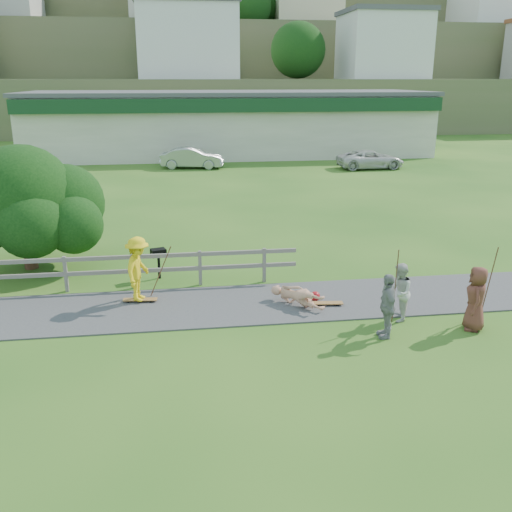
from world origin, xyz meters
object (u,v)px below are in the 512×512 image
(spectator_b, at_px, (387,306))
(tree, at_px, (26,223))
(spectator_a, at_px, (399,292))
(spectator_c, at_px, (476,298))
(bbq, at_px, (159,264))
(skater_rider, at_px, (138,272))
(car_silver, at_px, (192,158))
(skater_fallen, at_px, (297,296))
(car_white, at_px, (370,159))

(spectator_b, distance_m, tree, 12.07)
(spectator_a, height_order, spectator_c, spectator_c)
(spectator_b, xyz_separation_m, bbq, (-5.63, 5.15, -0.33))
(spectator_b, bearing_deg, skater_rider, -110.98)
(skater_rider, distance_m, bbq, 2.14)
(spectator_b, relative_size, car_silver, 0.37)
(skater_fallen, height_order, spectator_a, spectator_a)
(spectator_a, relative_size, bbq, 1.59)
(skater_rider, distance_m, spectator_b, 6.88)
(car_silver, bearing_deg, bbq, -174.59)
(car_white, xyz_separation_m, bbq, (-14.33, -21.29, -0.16))
(spectator_c, bearing_deg, bbq, -99.99)
(spectator_a, bearing_deg, spectator_c, 83.07)
(spectator_b, bearing_deg, spectator_a, 149.41)
(spectator_b, bearing_deg, bbq, -126.52)
(skater_rider, relative_size, car_white, 0.39)
(spectator_b, relative_size, car_white, 0.35)
(bbq, bearing_deg, skater_rider, -120.90)
(bbq, bearing_deg, spectator_a, -50.72)
(spectator_a, bearing_deg, car_silver, -151.99)
(car_silver, bearing_deg, spectator_b, -162.45)
(skater_fallen, xyz_separation_m, spectator_a, (2.44, -1.29, 0.47))
(skater_fallen, distance_m, car_silver, 26.27)
(spectator_b, bearing_deg, spectator_c, 98.44)
(tree, bearing_deg, car_white, 46.49)
(spectator_c, relative_size, bbq, 1.71)
(car_white, height_order, tree, tree)
(skater_fallen, distance_m, bbq, 4.87)
(car_white, bearing_deg, skater_rider, 145.14)
(spectator_b, height_order, car_silver, spectator_b)
(skater_fallen, height_order, car_silver, car_silver)
(skater_fallen, bearing_deg, car_white, 25.71)
(spectator_c, bearing_deg, skater_rider, -87.24)
(spectator_a, relative_size, spectator_c, 0.93)
(skater_fallen, bearing_deg, bbq, 101.84)
(skater_rider, xyz_separation_m, skater_fallen, (4.38, -0.91, -0.61))
(skater_rider, relative_size, spectator_b, 1.12)
(car_silver, bearing_deg, skater_fallen, -165.61)
(spectator_b, height_order, tree, tree)
(car_silver, relative_size, bbq, 4.50)
(car_silver, bearing_deg, tree, 174.05)
(skater_rider, bearing_deg, bbq, 3.05)
(skater_rider, relative_size, tree, 0.35)
(skater_rider, relative_size, car_silver, 0.42)
(spectator_b, relative_size, bbq, 1.68)
(skater_fallen, distance_m, car_white, 26.40)
(skater_fallen, relative_size, spectator_b, 1.03)
(spectator_c, relative_size, car_silver, 0.38)
(spectator_c, distance_m, bbq, 9.47)
(car_white, relative_size, bbq, 4.77)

